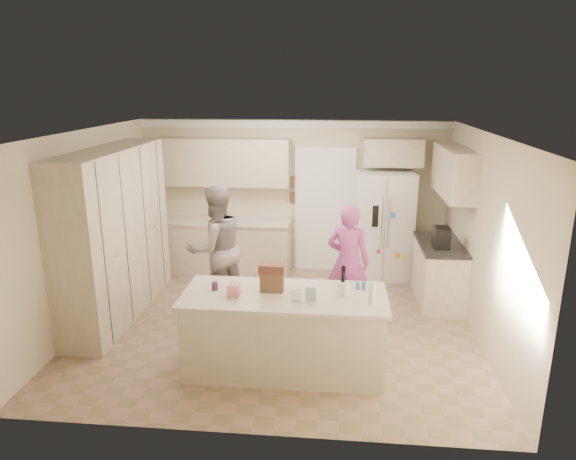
# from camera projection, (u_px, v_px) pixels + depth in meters

# --- Properties ---
(floor) EXTENTS (5.20, 4.60, 0.02)m
(floor) POSITION_uv_depth(u_px,v_px,m) (278.00, 325.00, 7.04)
(floor) COLOR #96735D
(floor) RESTS_ON ground
(ceiling) EXTENTS (5.20, 4.60, 0.02)m
(ceiling) POSITION_uv_depth(u_px,v_px,m) (277.00, 132.00, 6.31)
(ceiling) COLOR white
(ceiling) RESTS_ON wall_back
(wall_back) EXTENTS (5.20, 0.02, 2.60)m
(wall_back) POSITION_uv_depth(u_px,v_px,m) (293.00, 196.00, 8.88)
(wall_back) COLOR beige
(wall_back) RESTS_ON ground
(wall_front) EXTENTS (5.20, 0.02, 2.60)m
(wall_front) POSITION_uv_depth(u_px,v_px,m) (247.00, 308.00, 4.47)
(wall_front) COLOR beige
(wall_front) RESTS_ON ground
(wall_left) EXTENTS (0.02, 4.60, 2.60)m
(wall_left) POSITION_uv_depth(u_px,v_px,m) (86.00, 228.00, 6.92)
(wall_left) COLOR beige
(wall_left) RESTS_ON ground
(wall_right) EXTENTS (0.02, 4.60, 2.60)m
(wall_right) POSITION_uv_depth(u_px,v_px,m) (484.00, 239.00, 6.43)
(wall_right) COLOR beige
(wall_right) RESTS_ON ground
(crown_back) EXTENTS (5.20, 0.08, 0.12)m
(crown_back) POSITION_uv_depth(u_px,v_px,m) (293.00, 124.00, 8.50)
(crown_back) COLOR white
(crown_back) RESTS_ON wall_back
(pantry_bank) EXTENTS (0.60, 2.60, 2.35)m
(pantry_bank) POSITION_uv_depth(u_px,v_px,m) (115.00, 234.00, 7.11)
(pantry_bank) COLOR beige
(pantry_bank) RESTS_ON floor
(back_base_cab) EXTENTS (2.20, 0.60, 0.88)m
(back_base_cab) POSITION_uv_depth(u_px,v_px,m) (226.00, 247.00, 8.93)
(back_base_cab) COLOR beige
(back_base_cab) RESTS_ON floor
(back_countertop) EXTENTS (2.24, 0.63, 0.04)m
(back_countertop) POSITION_uv_depth(u_px,v_px,m) (225.00, 221.00, 8.80)
(back_countertop) COLOR beige
(back_countertop) RESTS_ON back_base_cab
(back_upper_cab) EXTENTS (2.20, 0.35, 0.80)m
(back_upper_cab) POSITION_uv_depth(u_px,v_px,m) (225.00, 162.00, 8.65)
(back_upper_cab) COLOR beige
(back_upper_cab) RESTS_ON wall_back
(doorway_opening) EXTENTS (0.90, 0.06, 2.10)m
(doorway_opening) POSITION_uv_depth(u_px,v_px,m) (325.00, 211.00, 8.87)
(doorway_opening) COLOR black
(doorway_opening) RESTS_ON floor
(doorway_casing) EXTENTS (1.02, 0.03, 2.22)m
(doorway_casing) POSITION_uv_depth(u_px,v_px,m) (325.00, 212.00, 8.84)
(doorway_casing) COLOR white
(doorway_casing) RESTS_ON floor
(wall_frame_upper) EXTENTS (0.15, 0.02, 0.20)m
(wall_frame_upper) POSITION_uv_depth(u_px,v_px,m) (294.00, 182.00, 8.77)
(wall_frame_upper) COLOR brown
(wall_frame_upper) RESTS_ON wall_back
(wall_frame_lower) EXTENTS (0.15, 0.02, 0.20)m
(wall_frame_lower) POSITION_uv_depth(u_px,v_px,m) (294.00, 198.00, 8.85)
(wall_frame_lower) COLOR brown
(wall_frame_lower) RESTS_ON wall_back
(refrigerator) EXTENTS (0.98, 0.81, 1.80)m
(refrigerator) POSITION_uv_depth(u_px,v_px,m) (383.00, 226.00, 8.54)
(refrigerator) COLOR white
(refrigerator) RESTS_ON floor
(fridge_seam) EXTENTS (0.02, 0.02, 1.78)m
(fridge_seam) POSITION_uv_depth(u_px,v_px,m) (385.00, 231.00, 8.20)
(fridge_seam) COLOR gray
(fridge_seam) RESTS_ON refrigerator
(fridge_dispenser) EXTENTS (0.22, 0.03, 0.35)m
(fridge_dispenser) POSITION_uv_depth(u_px,v_px,m) (371.00, 216.00, 8.14)
(fridge_dispenser) COLOR black
(fridge_dispenser) RESTS_ON refrigerator
(fridge_handle_l) EXTENTS (0.02, 0.02, 0.85)m
(fridge_handle_l) POSITION_uv_depth(u_px,v_px,m) (382.00, 223.00, 8.15)
(fridge_handle_l) COLOR silver
(fridge_handle_l) RESTS_ON refrigerator
(fridge_handle_r) EXTENTS (0.02, 0.02, 0.85)m
(fridge_handle_r) POSITION_uv_depth(u_px,v_px,m) (388.00, 223.00, 8.14)
(fridge_handle_r) COLOR silver
(fridge_handle_r) RESTS_ON refrigerator
(over_fridge_cab) EXTENTS (0.95, 0.35, 0.45)m
(over_fridge_cab) POSITION_uv_depth(u_px,v_px,m) (393.00, 152.00, 8.33)
(over_fridge_cab) COLOR beige
(over_fridge_cab) RESTS_ON wall_back
(right_base_cab) EXTENTS (0.60, 1.20, 0.88)m
(right_base_cab) POSITION_uv_depth(u_px,v_px,m) (439.00, 274.00, 7.65)
(right_base_cab) COLOR beige
(right_base_cab) RESTS_ON floor
(right_countertop) EXTENTS (0.63, 1.24, 0.04)m
(right_countertop) POSITION_uv_depth(u_px,v_px,m) (441.00, 245.00, 7.53)
(right_countertop) COLOR #2D2B28
(right_countertop) RESTS_ON right_base_cab
(right_upper_cab) EXTENTS (0.35, 1.50, 0.70)m
(right_upper_cab) POSITION_uv_depth(u_px,v_px,m) (453.00, 172.00, 7.42)
(right_upper_cab) COLOR beige
(right_upper_cab) RESTS_ON wall_right
(coffee_maker) EXTENTS (0.22, 0.28, 0.30)m
(coffee_maker) POSITION_uv_depth(u_px,v_px,m) (441.00, 237.00, 7.29)
(coffee_maker) COLOR black
(coffee_maker) RESTS_ON right_countertop
(island_base) EXTENTS (2.20, 0.90, 0.88)m
(island_base) POSITION_uv_depth(u_px,v_px,m) (284.00, 333.00, 5.84)
(island_base) COLOR beige
(island_base) RESTS_ON floor
(island_top) EXTENTS (2.28, 0.96, 0.05)m
(island_top) POSITION_uv_depth(u_px,v_px,m) (284.00, 296.00, 5.71)
(island_top) COLOR beige
(island_top) RESTS_ON island_base
(utensil_crock) EXTENTS (0.13, 0.13, 0.15)m
(utensil_crock) POSITION_uv_depth(u_px,v_px,m) (343.00, 288.00, 5.67)
(utensil_crock) COLOR white
(utensil_crock) RESTS_ON island_top
(tissue_box) EXTENTS (0.13, 0.13, 0.14)m
(tissue_box) POSITION_uv_depth(u_px,v_px,m) (234.00, 290.00, 5.64)
(tissue_box) COLOR pink
(tissue_box) RESTS_ON island_top
(tissue_plume) EXTENTS (0.08, 0.08, 0.08)m
(tissue_plume) POSITION_uv_depth(u_px,v_px,m) (233.00, 281.00, 5.61)
(tissue_plume) COLOR white
(tissue_plume) RESTS_ON tissue_box
(dollhouse_body) EXTENTS (0.26, 0.18, 0.22)m
(dollhouse_body) POSITION_uv_depth(u_px,v_px,m) (272.00, 281.00, 5.79)
(dollhouse_body) COLOR brown
(dollhouse_body) RESTS_ON island_top
(dollhouse_roof) EXTENTS (0.28, 0.20, 0.10)m
(dollhouse_roof) POSITION_uv_depth(u_px,v_px,m) (272.00, 268.00, 5.74)
(dollhouse_roof) COLOR #592D1E
(dollhouse_roof) RESTS_ON dollhouse_body
(jam_jar) EXTENTS (0.07, 0.07, 0.09)m
(jam_jar) POSITION_uv_depth(u_px,v_px,m) (215.00, 286.00, 5.82)
(jam_jar) COLOR #59263F
(jam_jar) RESTS_ON island_top
(greeting_card_a) EXTENTS (0.12, 0.06, 0.16)m
(greeting_card_a) POSITION_uv_depth(u_px,v_px,m) (296.00, 295.00, 5.48)
(greeting_card_a) COLOR white
(greeting_card_a) RESTS_ON island_top
(greeting_card_b) EXTENTS (0.12, 0.05, 0.16)m
(greeting_card_b) POSITION_uv_depth(u_px,v_px,m) (311.00, 294.00, 5.51)
(greeting_card_b) COLOR silver
(greeting_card_b) RESTS_ON island_top
(water_bottle) EXTENTS (0.07, 0.07, 0.24)m
(water_bottle) POSITION_uv_depth(u_px,v_px,m) (372.00, 293.00, 5.44)
(water_bottle) COLOR silver
(water_bottle) RESTS_ON island_top
(shaker_salt) EXTENTS (0.05, 0.05, 0.09)m
(shaker_salt) POSITION_uv_depth(u_px,v_px,m) (358.00, 286.00, 5.83)
(shaker_salt) COLOR teal
(shaker_salt) RESTS_ON island_top
(shaker_pepper) EXTENTS (0.05, 0.05, 0.09)m
(shaker_pepper) POSITION_uv_depth(u_px,v_px,m) (364.00, 286.00, 5.82)
(shaker_pepper) COLOR teal
(shaker_pepper) RESTS_ON island_top
(teen_boy) EXTENTS (1.13, 1.09, 1.83)m
(teen_boy) POSITION_uv_depth(u_px,v_px,m) (216.00, 249.00, 7.30)
(teen_boy) COLOR #9A9592
(teen_boy) RESTS_ON floor
(teen_girl) EXTENTS (0.67, 0.51, 1.63)m
(teen_girl) POSITION_uv_depth(u_px,v_px,m) (348.00, 262.00, 7.07)
(teen_girl) COLOR #C647A6
(teen_girl) RESTS_ON floor
(fridge_magnets) EXTENTS (0.76, 0.02, 1.44)m
(fridge_magnets) POSITION_uv_depth(u_px,v_px,m) (385.00, 232.00, 8.19)
(fridge_magnets) COLOR tan
(fridge_magnets) RESTS_ON refrigerator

